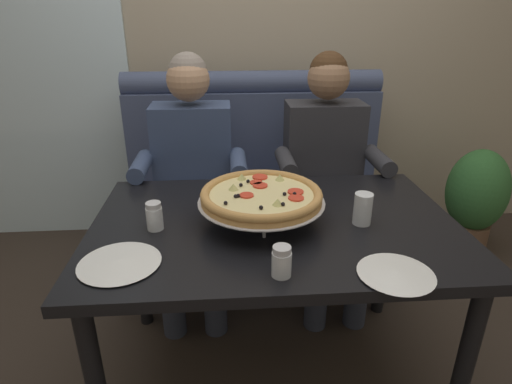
{
  "coord_description": "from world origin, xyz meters",
  "views": [
    {
      "loc": [
        -0.17,
        -1.36,
        1.44
      ],
      "look_at": [
        -0.07,
        0.02,
        0.85
      ],
      "focal_mm": 29.35,
      "sensor_mm": 36.0,
      "label": 1
    }
  ],
  "objects_px": {
    "dining_table": "(275,241)",
    "diner_right": "(327,167)",
    "plate_near_right": "(119,261)",
    "booth_bench": "(256,202)",
    "diner_left": "(192,170)",
    "shaker_oregano": "(282,263)",
    "patio_chair": "(90,140)",
    "drinking_glass": "(363,210)",
    "potted_plant": "(475,198)",
    "plate_near_left": "(396,272)",
    "pizza": "(261,196)",
    "shaker_parmesan": "(155,218)"
  },
  "relations": [
    {
      "from": "diner_left",
      "to": "pizza",
      "type": "bearing_deg",
      "value": -65.21
    },
    {
      "from": "diner_right",
      "to": "dining_table",
      "type": "bearing_deg",
      "value": -118.26
    },
    {
      "from": "pizza",
      "to": "shaker_oregano",
      "type": "height_order",
      "value": "pizza"
    },
    {
      "from": "pizza",
      "to": "shaker_parmesan",
      "type": "relative_size",
      "value": 4.48
    },
    {
      "from": "plate_near_left",
      "to": "plate_near_right",
      "type": "relative_size",
      "value": 0.9
    },
    {
      "from": "plate_near_right",
      "to": "booth_bench",
      "type": "bearing_deg",
      "value": 66.43
    },
    {
      "from": "dining_table",
      "to": "potted_plant",
      "type": "height_order",
      "value": "dining_table"
    },
    {
      "from": "booth_bench",
      "to": "plate_near_right",
      "type": "distance_m",
      "value": 1.31
    },
    {
      "from": "diner_right",
      "to": "pizza",
      "type": "bearing_deg",
      "value": -121.82
    },
    {
      "from": "shaker_oregano",
      "to": "plate_near_right",
      "type": "height_order",
      "value": "shaker_oregano"
    },
    {
      "from": "patio_chair",
      "to": "dining_table",
      "type": "bearing_deg",
      "value": -56.98
    },
    {
      "from": "booth_bench",
      "to": "shaker_oregano",
      "type": "xyz_separation_m",
      "value": [
        -0.02,
        -1.25,
        0.38
      ]
    },
    {
      "from": "pizza",
      "to": "shaker_parmesan",
      "type": "bearing_deg",
      "value": -175.25
    },
    {
      "from": "shaker_oregano",
      "to": "potted_plant",
      "type": "relative_size",
      "value": 0.14
    },
    {
      "from": "drinking_glass",
      "to": "patio_chair",
      "type": "xyz_separation_m",
      "value": [
        -1.55,
        1.95,
        -0.27
      ]
    },
    {
      "from": "diner_right",
      "to": "plate_near_left",
      "type": "height_order",
      "value": "diner_right"
    },
    {
      "from": "plate_near_right",
      "to": "patio_chair",
      "type": "relative_size",
      "value": 0.29
    },
    {
      "from": "pizza",
      "to": "shaker_parmesan",
      "type": "xyz_separation_m",
      "value": [
        -0.38,
        -0.03,
        -0.06
      ]
    },
    {
      "from": "diner_left",
      "to": "diner_right",
      "type": "bearing_deg",
      "value": 0.0
    },
    {
      "from": "dining_table",
      "to": "plate_near_right",
      "type": "distance_m",
      "value": 0.57
    },
    {
      "from": "plate_near_left",
      "to": "drinking_glass",
      "type": "distance_m",
      "value": 0.33
    },
    {
      "from": "booth_bench",
      "to": "shaker_oregano",
      "type": "height_order",
      "value": "booth_bench"
    },
    {
      "from": "drinking_glass",
      "to": "patio_chair",
      "type": "bearing_deg",
      "value": 128.53
    },
    {
      "from": "shaker_oregano",
      "to": "patio_chair",
      "type": "xyz_separation_m",
      "value": [
        -1.22,
        2.25,
        -0.25
      ]
    },
    {
      "from": "pizza",
      "to": "diner_right",
      "type": "bearing_deg",
      "value": 58.18
    },
    {
      "from": "dining_table",
      "to": "diner_right",
      "type": "xyz_separation_m",
      "value": [
        0.35,
        0.64,
        0.06
      ]
    },
    {
      "from": "patio_chair",
      "to": "potted_plant",
      "type": "bearing_deg",
      "value": -21.46
    },
    {
      "from": "diner_right",
      "to": "plate_near_right",
      "type": "height_order",
      "value": "diner_right"
    },
    {
      "from": "pizza",
      "to": "patio_chair",
      "type": "relative_size",
      "value": 0.53
    },
    {
      "from": "booth_bench",
      "to": "pizza",
      "type": "relative_size",
      "value": 3.36
    },
    {
      "from": "booth_bench",
      "to": "diner_right",
      "type": "relative_size",
      "value": 1.2
    },
    {
      "from": "shaker_parmesan",
      "to": "dining_table",
      "type": "bearing_deg",
      "value": 3.61
    },
    {
      "from": "shaker_oregano",
      "to": "shaker_parmesan",
      "type": "relative_size",
      "value": 0.94
    },
    {
      "from": "diner_right",
      "to": "shaker_oregano",
      "type": "xyz_separation_m",
      "value": [
        -0.37,
        -0.99,
        0.07
      ]
    },
    {
      "from": "plate_near_right",
      "to": "potted_plant",
      "type": "height_order",
      "value": "plate_near_right"
    },
    {
      "from": "diner_left",
      "to": "drinking_glass",
      "type": "xyz_separation_m",
      "value": [
        0.66,
        -0.68,
        0.08
      ]
    },
    {
      "from": "dining_table",
      "to": "plate_near_left",
      "type": "xyz_separation_m",
      "value": [
        0.31,
        -0.37,
        0.1
      ]
    },
    {
      "from": "diner_right",
      "to": "patio_chair",
      "type": "xyz_separation_m",
      "value": [
        -1.58,
        1.26,
        -0.19
      ]
    },
    {
      "from": "diner_left",
      "to": "drinking_glass",
      "type": "height_order",
      "value": "diner_left"
    },
    {
      "from": "dining_table",
      "to": "plate_near_right",
      "type": "relative_size",
      "value": 5.32
    },
    {
      "from": "diner_left",
      "to": "patio_chair",
      "type": "bearing_deg",
      "value": 125.26
    },
    {
      "from": "plate_near_left",
      "to": "patio_chair",
      "type": "height_order",
      "value": "patio_chair"
    },
    {
      "from": "dining_table",
      "to": "patio_chair",
      "type": "bearing_deg",
      "value": 123.02
    },
    {
      "from": "plate_near_left",
      "to": "plate_near_right",
      "type": "xyz_separation_m",
      "value": [
        -0.82,
        0.12,
        0.0
      ]
    },
    {
      "from": "potted_plant",
      "to": "drinking_glass",
      "type": "bearing_deg",
      "value": -138.46
    },
    {
      "from": "diner_right",
      "to": "pizza",
      "type": "height_order",
      "value": "diner_right"
    },
    {
      "from": "potted_plant",
      "to": "plate_near_left",
      "type": "bearing_deg",
      "value": -129.8
    },
    {
      "from": "booth_bench",
      "to": "diner_left",
      "type": "height_order",
      "value": "diner_left"
    },
    {
      "from": "diner_right",
      "to": "plate_near_left",
      "type": "relative_size",
      "value": 5.66
    },
    {
      "from": "booth_bench",
      "to": "plate_near_left",
      "type": "bearing_deg",
      "value": -76.27
    }
  ]
}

